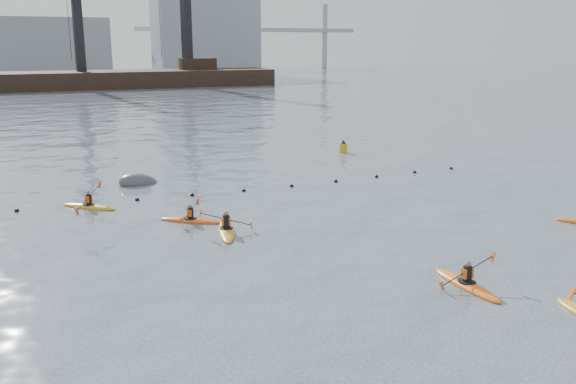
{
  "coord_description": "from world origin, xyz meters",
  "views": [
    {
      "loc": [
        -10.09,
        -9.99,
        8.34
      ],
      "look_at": [
        -1.22,
        10.66,
        2.8
      ],
      "focal_mm": 38.0,
      "sensor_mm": 36.0,
      "label": 1
    }
  ],
  "objects_px": {
    "kayaker_2": "(191,220)",
    "nav_buoy": "(343,148)",
    "mooring_buoy": "(139,184)",
    "kayaker_3": "(226,230)",
    "kayaker_0": "(467,284)",
    "kayaker_5": "(89,206)"
  },
  "relations": [
    {
      "from": "kayaker_0",
      "to": "kayaker_3",
      "type": "distance_m",
      "value": 11.03
    },
    {
      "from": "kayaker_0",
      "to": "nav_buoy",
      "type": "bearing_deg",
      "value": 70.42
    },
    {
      "from": "kayaker_0",
      "to": "kayaker_2",
      "type": "xyz_separation_m",
      "value": [
        -6.91,
        11.62,
        -0.01
      ]
    },
    {
      "from": "kayaker_0",
      "to": "nav_buoy",
      "type": "distance_m",
      "value": 26.86
    },
    {
      "from": "kayaker_3",
      "to": "mooring_buoy",
      "type": "xyz_separation_m",
      "value": [
        -1.93,
        11.4,
        -0.11
      ]
    },
    {
      "from": "kayaker_0",
      "to": "nav_buoy",
      "type": "xyz_separation_m",
      "value": [
        8.75,
        25.39,
        0.25
      ]
    },
    {
      "from": "kayaker_0",
      "to": "kayaker_5",
      "type": "relative_size",
      "value": 1.2
    },
    {
      "from": "nav_buoy",
      "to": "kayaker_3",
      "type": "bearing_deg",
      "value": -132.3
    },
    {
      "from": "mooring_buoy",
      "to": "kayaker_0",
      "type": "bearing_deg",
      "value": -69.47
    },
    {
      "from": "kayaker_2",
      "to": "kayaker_3",
      "type": "relative_size",
      "value": 0.79
    },
    {
      "from": "kayaker_2",
      "to": "kayaker_3",
      "type": "xyz_separation_m",
      "value": [
        1.07,
        -2.27,
        0.01
      ]
    },
    {
      "from": "nav_buoy",
      "to": "kayaker_2",
      "type": "bearing_deg",
      "value": -138.68
    },
    {
      "from": "kayaker_0",
      "to": "kayaker_3",
      "type": "bearing_deg",
      "value": 121.42
    },
    {
      "from": "kayaker_0",
      "to": "kayaker_2",
      "type": "distance_m",
      "value": 13.52
    },
    {
      "from": "kayaker_2",
      "to": "nav_buoy",
      "type": "relative_size",
      "value": 2.46
    },
    {
      "from": "kayaker_0",
      "to": "kayaker_2",
      "type": "bearing_deg",
      "value": 120.17
    },
    {
      "from": "kayaker_2",
      "to": "nav_buoy",
      "type": "height_order",
      "value": "nav_buoy"
    },
    {
      "from": "mooring_buoy",
      "to": "nav_buoy",
      "type": "distance_m",
      "value": 17.16
    },
    {
      "from": "kayaker_2",
      "to": "kayaker_5",
      "type": "xyz_separation_m",
      "value": [
        -4.2,
        4.56,
        0.0
      ]
    },
    {
      "from": "kayaker_3",
      "to": "mooring_buoy",
      "type": "height_order",
      "value": "kayaker_3"
    },
    {
      "from": "kayaker_3",
      "to": "nav_buoy",
      "type": "height_order",
      "value": "kayaker_3"
    },
    {
      "from": "kayaker_2",
      "to": "kayaker_3",
      "type": "height_order",
      "value": "kayaker_3"
    }
  ]
}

